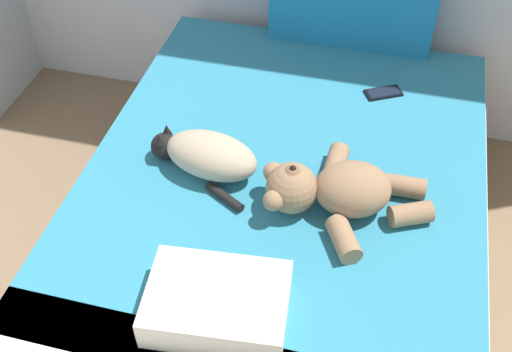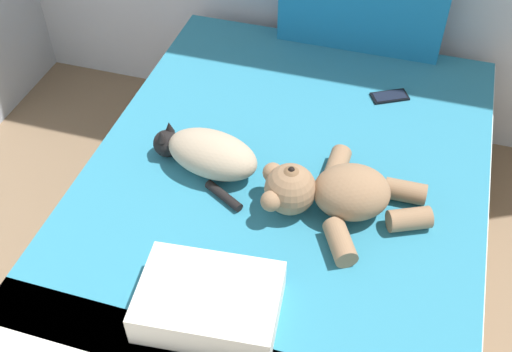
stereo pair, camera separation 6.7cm
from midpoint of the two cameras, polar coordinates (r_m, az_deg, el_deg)
name	(u,v)px [view 1 (the left image)]	position (r m, az deg, el deg)	size (l,w,h in m)	color
bed	(281,225)	(2.38, 1.50, -4.53)	(1.46, 1.95, 0.52)	olive
cat	(206,155)	(2.17, -5.49, 1.94)	(0.42, 0.30, 0.15)	tan
teddy_bear	(335,190)	(2.04, 6.38, -1.33)	(0.58, 0.49, 0.19)	#937051
cell_phone	(383,93)	(2.59, 10.96, 7.55)	(0.16, 0.13, 0.01)	black
throw_pillow	(217,303)	(1.79, -4.68, -11.66)	(0.40, 0.28, 0.11)	white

